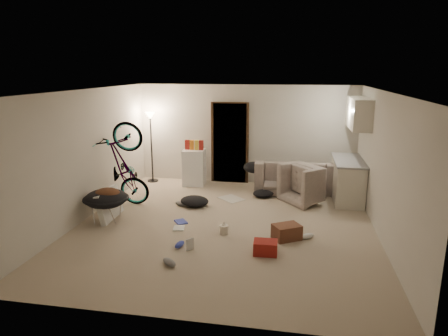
% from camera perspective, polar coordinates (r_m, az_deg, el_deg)
% --- Properties ---
extents(floor, '(5.50, 6.00, 0.02)m').
position_cam_1_polar(floor, '(7.64, 0.17, -8.19)').
color(floor, tan).
rests_on(floor, ground).
extents(ceiling, '(5.50, 6.00, 0.02)m').
position_cam_1_polar(ceiling, '(7.08, 0.19, 11.04)').
color(ceiling, white).
rests_on(ceiling, wall_back).
extents(wall_back, '(5.50, 0.02, 2.50)m').
position_cam_1_polar(wall_back, '(10.18, 3.13, 4.78)').
color(wall_back, beige).
rests_on(wall_back, floor).
extents(wall_front, '(5.50, 0.02, 2.50)m').
position_cam_1_polar(wall_front, '(4.45, -6.62, -7.50)').
color(wall_front, beige).
rests_on(wall_front, floor).
extents(wall_left, '(0.02, 6.00, 2.50)m').
position_cam_1_polar(wall_left, '(8.19, -19.22, 1.76)').
color(wall_left, beige).
rests_on(wall_left, floor).
extents(wall_right, '(0.02, 6.00, 2.50)m').
position_cam_1_polar(wall_right, '(7.32, 21.99, 0.13)').
color(wall_right, beige).
rests_on(wall_right, floor).
extents(doorway, '(0.85, 0.10, 2.04)m').
position_cam_1_polar(doorway, '(10.24, 0.86, 3.55)').
color(doorway, black).
rests_on(doorway, floor).
extents(door_trim, '(0.97, 0.04, 2.10)m').
position_cam_1_polar(door_trim, '(10.21, 0.83, 3.52)').
color(door_trim, '#382313').
rests_on(door_trim, floor).
extents(floor_lamp, '(0.28, 0.28, 1.81)m').
position_cam_1_polar(floor_lamp, '(10.40, -10.41, 5.08)').
color(floor_lamp, black).
rests_on(floor_lamp, floor).
extents(kitchen_counter, '(0.60, 1.50, 0.88)m').
position_cam_1_polar(kitchen_counter, '(9.37, 17.19, -1.72)').
color(kitchen_counter, beige).
rests_on(kitchen_counter, floor).
extents(counter_top, '(0.64, 1.54, 0.04)m').
position_cam_1_polar(counter_top, '(9.26, 17.39, 1.03)').
color(counter_top, gray).
rests_on(counter_top, kitchen_counter).
extents(kitchen_uppers, '(0.38, 1.40, 0.65)m').
position_cam_1_polar(kitchen_uppers, '(9.11, 18.69, 7.44)').
color(kitchen_uppers, beige).
rests_on(kitchen_uppers, wall_right).
extents(sofa, '(1.91, 0.82, 0.55)m').
position_cam_1_polar(sofa, '(9.77, 9.96, -1.67)').
color(sofa, '#384038').
rests_on(sofa, floor).
extents(armchair, '(1.25, 1.27, 0.62)m').
position_cam_1_polar(armchair, '(9.13, 12.42, -2.66)').
color(armchair, '#384038').
rests_on(armchair, floor).
extents(bicycle, '(1.89, 0.85, 1.08)m').
position_cam_1_polar(bicycle, '(8.77, -13.98, -2.19)').
color(bicycle, black).
rests_on(bicycle, floor).
extents(book_asset, '(0.25, 0.25, 0.02)m').
position_cam_1_polar(book_asset, '(6.63, -5.42, -11.71)').
color(book_asset, maroon).
rests_on(book_asset, floor).
extents(mini_fridge, '(0.57, 0.57, 0.91)m').
position_cam_1_polar(mini_fridge, '(10.13, -4.27, 0.11)').
color(mini_fridge, white).
rests_on(mini_fridge, floor).
extents(snack_box_0, '(0.11, 0.08, 0.30)m').
position_cam_1_polar(snack_box_0, '(10.05, -5.27, 3.18)').
color(snack_box_0, maroon).
rests_on(snack_box_0, mini_fridge).
extents(snack_box_1, '(0.11, 0.08, 0.30)m').
position_cam_1_polar(snack_box_1, '(10.02, -4.61, 3.16)').
color(snack_box_1, orange).
rests_on(snack_box_1, mini_fridge).
extents(snack_box_2, '(0.12, 0.09, 0.30)m').
position_cam_1_polar(snack_box_2, '(9.99, -3.94, 3.14)').
color(snack_box_2, gold).
rests_on(snack_box_2, mini_fridge).
extents(snack_box_3, '(0.10, 0.08, 0.30)m').
position_cam_1_polar(snack_box_3, '(9.96, -3.27, 3.12)').
color(snack_box_3, maroon).
rests_on(snack_box_3, mini_fridge).
extents(saucer_chair, '(0.88, 0.88, 0.62)m').
position_cam_1_polar(saucer_chair, '(8.05, -16.46, -4.75)').
color(saucer_chair, silver).
rests_on(saucer_chair, floor).
extents(hoodie, '(0.56, 0.50, 0.22)m').
position_cam_1_polar(hoodie, '(7.94, -16.33, -3.53)').
color(hoodie, '#482818').
rests_on(hoodie, saucer_chair).
extents(sofa_drape, '(0.57, 0.47, 0.28)m').
position_cam_1_polar(sofa_drape, '(9.75, 4.44, 0.08)').
color(sofa_drape, black).
rests_on(sofa_drape, sofa).
extents(tv_box, '(0.26, 0.89, 0.59)m').
position_cam_1_polar(tv_box, '(8.17, -16.05, -5.00)').
color(tv_box, silver).
rests_on(tv_box, floor).
extents(drink_case_a, '(0.55, 0.51, 0.26)m').
position_cam_1_polar(drink_case_a, '(7.08, 8.94, -9.01)').
color(drink_case_a, brown).
rests_on(drink_case_a, floor).
extents(drink_case_b, '(0.39, 0.29, 0.22)m').
position_cam_1_polar(drink_case_b, '(6.51, 5.93, -11.23)').
color(drink_case_b, maroon).
rests_on(drink_case_b, floor).
extents(juicer, '(0.16, 0.16, 0.23)m').
position_cam_1_polar(juicer, '(7.21, -0.01, -8.68)').
color(juicer, beige).
rests_on(juicer, floor).
extents(newspaper, '(0.69, 0.68, 0.01)m').
position_cam_1_polar(newspaper, '(9.11, 1.08, -4.39)').
color(newspaper, '#B6B1A8').
rests_on(newspaper, floor).
extents(book_blue, '(0.31, 0.33, 0.03)m').
position_cam_1_polar(book_blue, '(7.79, -6.18, -7.65)').
color(book_blue, '#2F3DAA').
rests_on(book_blue, floor).
extents(book_white, '(0.23, 0.28, 0.02)m').
position_cam_1_polar(book_white, '(7.51, -6.44, -8.52)').
color(book_white, silver).
rests_on(book_white, floor).
extents(shoe_1, '(0.28, 0.20, 0.10)m').
position_cam_1_polar(shoe_1, '(8.68, -6.22, -5.09)').
color(shoe_1, slate).
rests_on(shoe_1, floor).
extents(shoe_2, '(0.16, 0.27, 0.09)m').
position_cam_1_polar(shoe_2, '(6.76, -6.36, -10.80)').
color(shoe_2, '#2F3DAA').
rests_on(shoe_2, floor).
extents(shoe_3, '(0.30, 0.26, 0.11)m').
position_cam_1_polar(shoe_3, '(6.21, -7.82, -13.19)').
color(shoe_3, slate).
rests_on(shoe_3, floor).
extents(shoe_4, '(0.28, 0.23, 0.10)m').
position_cam_1_polar(shoe_4, '(7.18, 11.80, -9.50)').
color(shoe_4, white).
rests_on(shoe_4, floor).
extents(clothes_lump_a, '(0.75, 0.69, 0.20)m').
position_cam_1_polar(clothes_lump_a, '(8.66, -4.23, -4.73)').
color(clothes_lump_a, black).
rests_on(clothes_lump_a, floor).
extents(clothes_lump_b, '(0.66, 0.66, 0.15)m').
position_cam_1_polar(clothes_lump_b, '(9.29, 5.65, -3.62)').
color(clothes_lump_b, black).
rests_on(clothes_lump_b, floor).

